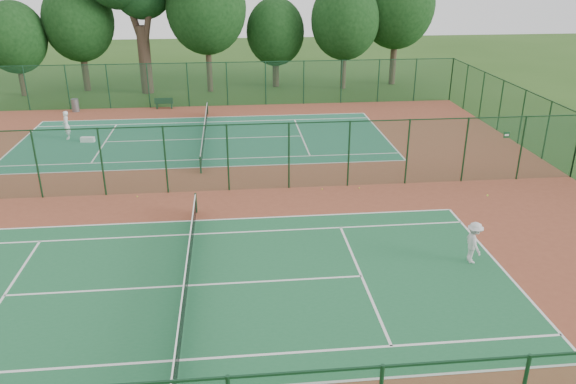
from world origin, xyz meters
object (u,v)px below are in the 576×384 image
(player_near, at_px, (474,242))
(bench, at_px, (164,103))
(kit_bag, at_px, (88,140))
(player_far, at_px, (66,125))
(trash_bin, at_px, (75,105))

(player_near, height_order, bench, player_near)
(bench, relative_size, kit_bag, 1.65)
(kit_bag, bearing_deg, bench, 70.26)
(player_far, height_order, bench, player_far)
(trash_bin, distance_m, bench, 6.73)
(player_near, bearing_deg, trash_bin, 39.65)
(player_near, xyz_separation_m, trash_bin, (-21.10, 25.63, -0.35))
(trash_bin, bearing_deg, player_far, -80.33)
(player_far, height_order, kit_bag, player_far)
(bench, bearing_deg, trash_bin, -177.27)
(player_near, xyz_separation_m, player_far, (-19.85, 18.33, 0.08))
(trash_bin, bearing_deg, kit_bag, -71.78)
(player_near, bearing_deg, player_far, 47.48)
(trash_bin, height_order, bench, trash_bin)
(bench, distance_m, kit_bag, 9.29)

